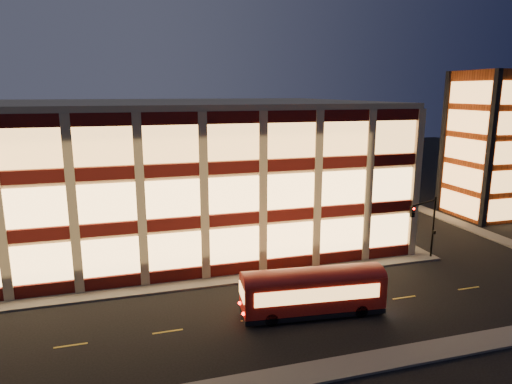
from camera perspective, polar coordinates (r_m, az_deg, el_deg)
name	(u,v)px	position (r m, az deg, el deg)	size (l,w,h in m)	color
ground	(186,291)	(37.58, -8.80, -12.10)	(200.00, 200.00, 0.00)	black
sidewalk_office_south	(146,289)	(38.25, -13.56, -11.74)	(54.00, 2.00, 0.15)	#514F4C
sidewalk_office_east	(346,214)	(59.78, 11.24, -2.75)	(2.00, 30.00, 0.15)	#514F4C
sidewalk_tower_west	(420,208)	(65.51, 19.81, -1.92)	(2.00, 30.00, 0.15)	#514F4C
office_building	(135,169)	(51.56, -14.85, 2.81)	(50.45, 30.45, 14.50)	tan
stair_tower	(492,145)	(64.00, 27.40, 5.22)	(8.60, 8.60, 18.00)	#8C3814
traffic_signal_far	(426,219)	(44.66, 20.50, -3.15)	(3.79, 1.87, 6.00)	black
trolley_bus	(313,289)	(33.12, 7.09, -11.96)	(10.28, 3.49, 3.42)	#9D0F08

